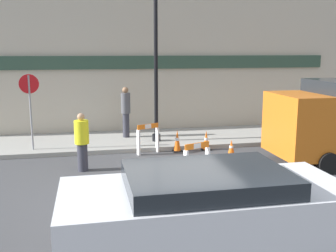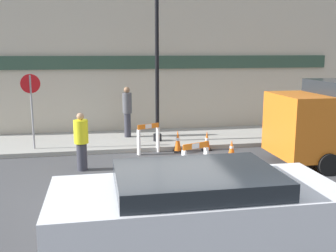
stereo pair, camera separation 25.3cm
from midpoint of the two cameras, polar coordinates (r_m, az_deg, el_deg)
ground_plane at (r=8.55m, az=-0.54°, el=-11.44°), size 60.00×60.00×0.00m
sidewalk_slab at (r=14.21m, az=-5.25°, el=-2.07°), size 18.00×3.02×0.14m
storefront_facade at (r=15.43m, az=-6.10°, el=9.00°), size 18.00×0.22×5.50m
streetlamp_post at (r=13.42m, az=-2.35°, el=14.34°), size 0.44×0.44×6.18m
stop_sign at (r=13.05m, az=-19.93°, el=3.61°), size 0.59×0.12×2.39m
barricade_0 at (r=9.98m, az=3.49°, el=-5.01°), size 0.74×0.38×0.97m
barricade_1 at (r=12.53m, az=-3.49°, el=-1.73°), size 0.76×0.42×0.96m
traffic_cone_0 at (r=13.03m, az=5.00°, el=-2.14°), size 0.30×0.30×0.66m
traffic_cone_1 at (r=10.05m, az=-0.09°, el=-6.21°), size 0.30×0.30×0.61m
traffic_cone_2 at (r=12.35m, az=8.59°, el=-3.25°), size 0.30×0.30×0.54m
traffic_cone_3 at (r=10.37m, az=8.31°, el=-5.57°), size 0.30×0.30×0.68m
traffic_cone_4 at (r=12.78m, az=0.78°, el=-2.19°), size 0.30×0.30×0.73m
person_worker at (r=10.93m, az=-13.04°, el=-2.08°), size 0.43×0.43×1.60m
person_pedestrian at (r=14.26m, az=-6.66°, el=2.31°), size 0.39×0.39×1.83m
parked_car_1 at (r=5.74m, az=4.22°, el=-13.05°), size 4.07×1.92×1.62m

